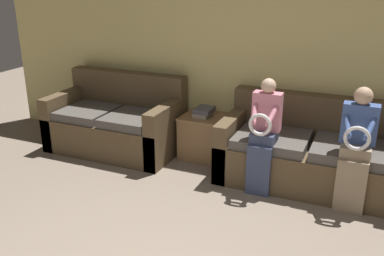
% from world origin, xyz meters
% --- Properties ---
extents(wall_back, '(7.75, 0.06, 2.55)m').
position_xyz_m(wall_back, '(0.00, 3.11, 1.27)').
color(wall_back, '#DBCC7F').
rests_on(wall_back, ground_plane).
extents(couch_main, '(1.99, 0.95, 0.93)m').
position_xyz_m(couch_main, '(0.66, 2.63, 0.33)').
color(couch_main, brown).
rests_on(couch_main, ground_plane).
extents(couch_side, '(1.69, 0.94, 0.99)m').
position_xyz_m(couch_side, '(-1.88, 2.60, 0.35)').
color(couch_side, brown).
rests_on(couch_side, ground_plane).
extents(child_left_seated, '(0.30, 0.37, 1.22)m').
position_xyz_m(child_left_seated, '(0.20, 2.23, 0.67)').
color(child_left_seated, '#384260').
rests_on(child_left_seated, ground_plane).
extents(child_right_seated, '(0.34, 0.38, 1.23)m').
position_xyz_m(child_right_seated, '(1.12, 2.23, 0.67)').
color(child_right_seated, gray).
rests_on(child_right_seated, ground_plane).
extents(side_shelf, '(0.54, 0.53, 0.55)m').
position_xyz_m(side_shelf, '(-0.70, 2.80, 0.28)').
color(side_shelf, olive).
rests_on(side_shelf, ground_plane).
extents(book_stack, '(0.21, 0.27, 0.11)m').
position_xyz_m(book_stack, '(-0.71, 2.79, 0.61)').
color(book_stack, gray).
rests_on(book_stack, side_shelf).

